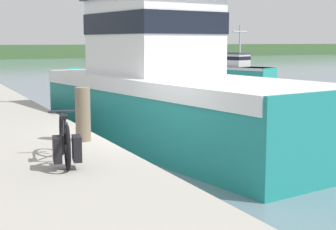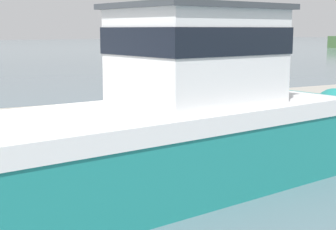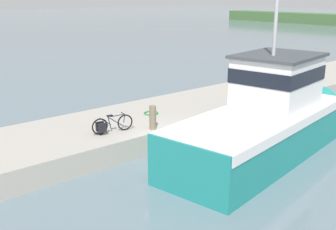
{
  "view_description": "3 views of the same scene",
  "coord_description": "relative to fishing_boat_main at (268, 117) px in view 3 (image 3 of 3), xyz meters",
  "views": [
    {
      "loc": [
        -4.33,
        -9.42,
        2.77
      ],
      "look_at": [
        -0.04,
        -0.51,
        1.34
      ],
      "focal_mm": 55.0,
      "sensor_mm": 36.0,
      "label": 1
    },
    {
      "loc": [
        11.12,
        -2.33,
        3.47
      ],
      "look_at": [
        0.22,
        3.66,
        1.39
      ],
      "focal_mm": 55.0,
      "sensor_mm": 36.0,
      "label": 2
    },
    {
      "loc": [
        11.27,
        -10.6,
        6.33
      ],
      "look_at": [
        -1.86,
        0.74,
        1.3
      ],
      "focal_mm": 45.0,
      "sensor_mm": 36.0,
      "label": 3
    }
  ],
  "objects": [
    {
      "name": "hose_coil",
      "position": [
        -5.13,
        -1.93,
        -0.57
      ],
      "size": [
        0.68,
        0.68,
        0.06
      ],
      "primitive_type": "torus",
      "color": "#197A2D",
      "rests_on": "dock_pier"
    },
    {
      "name": "fishing_boat_main",
      "position": [
        0.0,
        0.0,
        0.0
      ],
      "size": [
        4.7,
        11.53,
        11.47
      ],
      "rotation": [
        0.0,
        0.0,
        0.16
      ],
      "color": "teal",
      "rests_on": "ground_plane"
    },
    {
      "name": "bicycle_touring",
      "position": [
        -4.03,
        -4.96,
        -0.26
      ],
      "size": [
        0.62,
        1.75,
        0.74
      ],
      "rotation": [
        0.0,
        0.0,
        -0.18
      ],
      "color": "black",
      "rests_on": "dock_pier"
    },
    {
      "name": "dock_pier",
      "position": [
        -5.23,
        -3.06,
        -1.06
      ],
      "size": [
        4.77,
        80.0,
        0.92
      ],
      "primitive_type": "cube",
      "color": "#A39E93",
      "rests_on": "ground_plane"
    },
    {
      "name": "mooring_post",
      "position": [
        -3.27,
        -3.32,
        -0.1
      ],
      "size": [
        0.28,
        0.28,
        1.0
      ],
      "primitive_type": "cylinder",
      "color": "#756651",
      "rests_on": "dock_pier"
    },
    {
      "name": "water_bottle_by_bike",
      "position": [
        -5.11,
        -4.43,
        -0.5
      ],
      "size": [
        0.07,
        0.07,
        0.19
      ],
      "primitive_type": "cylinder",
      "color": "blue",
      "rests_on": "dock_pier"
    },
    {
      "name": "ground_plane",
      "position": [
        -1.6,
        -3.06,
        -1.52
      ],
      "size": [
        320.0,
        320.0,
        0.0
      ],
      "primitive_type": "plane",
      "color": "slate"
    }
  ]
}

